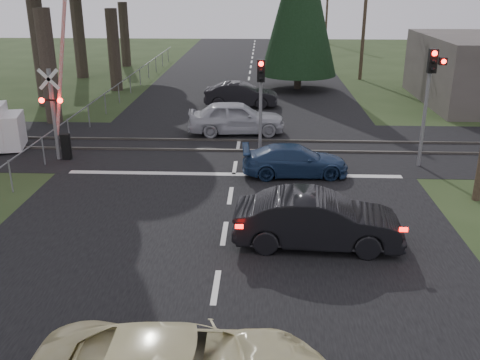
# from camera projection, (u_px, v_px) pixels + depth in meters

# --- Properties ---
(ground) EXTENTS (120.00, 120.00, 0.00)m
(ground) POSITION_uv_depth(u_px,v_px,m) (216.00, 287.00, 13.19)
(ground) COLOR #263719
(ground) RESTS_ON ground
(road) EXTENTS (14.00, 100.00, 0.01)m
(road) POSITION_uv_depth(u_px,v_px,m) (236.00, 160.00, 22.55)
(road) COLOR black
(road) RESTS_ON ground
(rail_corridor) EXTENTS (120.00, 8.00, 0.01)m
(rail_corridor) POSITION_uv_depth(u_px,v_px,m) (238.00, 146.00, 24.42)
(rail_corridor) COLOR black
(rail_corridor) RESTS_ON ground
(stop_line) EXTENTS (13.00, 0.35, 0.00)m
(stop_line) POSITION_uv_depth(u_px,v_px,m) (234.00, 174.00, 20.86)
(stop_line) COLOR silver
(stop_line) RESTS_ON ground
(rail_near) EXTENTS (120.00, 0.12, 0.10)m
(rail_near) POSITION_uv_depth(u_px,v_px,m) (237.00, 150.00, 23.65)
(rail_near) COLOR #59544C
(rail_near) RESTS_ON ground
(rail_far) EXTENTS (120.00, 0.12, 0.10)m
(rail_far) POSITION_uv_depth(u_px,v_px,m) (239.00, 140.00, 25.15)
(rail_far) COLOR #59544C
(rail_far) RESTS_ON ground
(crossing_signal) EXTENTS (1.62, 0.38, 6.96)m
(crossing_signal) POSITION_uv_depth(u_px,v_px,m) (59.00, 112.00, 21.92)
(crossing_signal) COLOR slate
(crossing_signal) RESTS_ON ground
(traffic_signal_right) EXTENTS (0.68, 0.48, 4.70)m
(traffic_signal_right) POSITION_uv_depth(u_px,v_px,m) (430.00, 85.00, 20.59)
(traffic_signal_right) COLOR slate
(traffic_signal_right) RESTS_ON ground
(traffic_signal_center) EXTENTS (0.32, 0.48, 4.10)m
(traffic_signal_center) POSITION_uv_depth(u_px,v_px,m) (261.00, 91.00, 22.16)
(traffic_signal_center) COLOR slate
(traffic_signal_center) RESTS_ON ground
(utility_pole_mid) EXTENTS (1.80, 0.26, 9.00)m
(utility_pole_mid) POSITION_uv_depth(u_px,v_px,m) (365.00, 15.00, 39.27)
(utility_pole_mid) COLOR #4C3D2D
(utility_pole_mid) RESTS_ON ground
(utility_pole_far) EXTENTS (1.80, 0.26, 9.00)m
(utility_pole_far) POSITION_uv_depth(u_px,v_px,m) (327.00, 2.00, 62.66)
(utility_pole_far) COLOR #4C3D2D
(utility_pole_far) RESTS_ON ground
(fence_left) EXTENTS (0.10, 36.00, 1.20)m
(fence_left) POSITION_uv_depth(u_px,v_px,m) (125.00, 98.00, 34.56)
(fence_left) COLOR slate
(fence_left) RESTS_ON ground
(dark_hatchback) EXTENTS (4.77, 1.87, 1.55)m
(dark_hatchback) POSITION_uv_depth(u_px,v_px,m) (317.00, 220.00, 15.04)
(dark_hatchback) COLOR black
(dark_hatchback) RESTS_ON ground
(silver_car) EXTENTS (4.88, 2.33, 1.61)m
(silver_car) POSITION_uv_depth(u_px,v_px,m) (236.00, 118.00, 26.18)
(silver_car) COLOR #ADAFB5
(silver_car) RESTS_ON ground
(blue_sedan) EXTENTS (4.17, 1.92, 1.18)m
(blue_sedan) POSITION_uv_depth(u_px,v_px,m) (295.00, 161.00, 20.61)
(blue_sedan) COLOR navy
(blue_sedan) RESTS_ON ground
(dark_car_far) EXTENTS (4.39, 1.66, 1.43)m
(dark_car_far) POSITION_uv_depth(u_px,v_px,m) (241.00, 95.00, 31.86)
(dark_car_far) COLOR black
(dark_car_far) RESTS_ON ground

